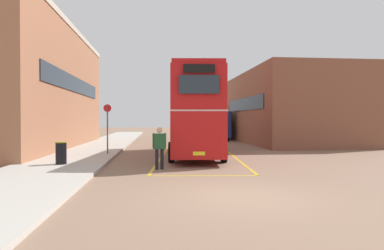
{
  "coord_description": "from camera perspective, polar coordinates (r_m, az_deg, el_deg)",
  "views": [
    {
      "loc": [
        -2.19,
        -8.91,
        2.08
      ],
      "look_at": [
        0.18,
        13.95,
        1.72
      ],
      "focal_mm": 31.45,
      "sensor_mm": 36.0,
      "label": 1
    }
  ],
  "objects": [
    {
      "name": "bay_marking_yellow",
      "position": [
        17.72,
        1.12,
        -5.84
      ],
      "size": [
        5.26,
        12.54,
        0.01
      ],
      "color": "gold",
      "rests_on": "ground"
    },
    {
      "name": "single_deck_bus",
      "position": [
        37.02,
        3.19,
        0.21
      ],
      "size": [
        2.85,
        9.66,
        3.02
      ],
      "color": "black",
      "rests_on": "ground"
    },
    {
      "name": "brick_building_left",
      "position": [
        26.94,
        -25.84,
        5.73
      ],
      "size": [
        6.56,
        20.01,
        8.78
      ],
      "color": "#9E6647",
      "rests_on": "ground"
    },
    {
      "name": "double_decker_bus",
      "position": [
        19.5,
        0.67,
        2.16
      ],
      "size": [
        3.47,
        10.36,
        4.75
      ],
      "color": "black",
      "rests_on": "ground"
    },
    {
      "name": "pedestrian_boarding",
      "position": [
        14.14,
        -5.55,
        -3.37
      ],
      "size": [
        0.57,
        0.35,
        1.77
      ],
      "color": "black",
      "rests_on": "ground"
    },
    {
      "name": "depot_building_right",
      "position": [
        31.56,
        16.6,
        2.78
      ],
      "size": [
        8.85,
        14.62,
        6.28
      ],
      "color": "brown",
      "rests_on": "ground"
    },
    {
      "name": "bus_stop_sign",
      "position": [
        19.79,
        -14.15,
        0.14
      ],
      "size": [
        0.44,
        0.08,
        2.83
      ],
      "color": "#4C4C51",
      "rests_on": "sidewalk_left"
    },
    {
      "name": "ground_plane",
      "position": [
        23.5,
        -0.56,
        -4.19
      ],
      "size": [
        135.6,
        135.6,
        0.0
      ],
      "primitive_type": "plane",
      "color": "#846651"
    },
    {
      "name": "sidewalk_left",
      "position": [
        26.14,
        -15.43,
        -3.55
      ],
      "size": [
        4.0,
        57.6,
        0.14
      ],
      "primitive_type": "cube",
      "color": "#B2ADA3",
      "rests_on": "ground"
    },
    {
      "name": "litter_bin",
      "position": [
        15.79,
        -21.32,
        -4.44
      ],
      "size": [
        0.49,
        0.49,
        0.98
      ],
      "color": "black",
      "rests_on": "sidewalk_left"
    }
  ]
}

